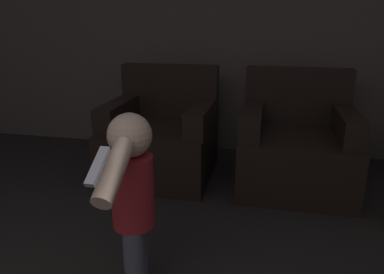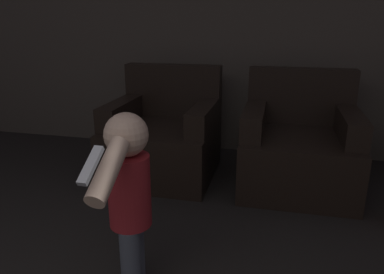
% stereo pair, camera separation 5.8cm
% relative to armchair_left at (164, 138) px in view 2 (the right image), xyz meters
% --- Properties ---
extents(wall_back, '(8.40, 0.05, 2.60)m').
position_rel_armchair_left_xyz_m(wall_back, '(0.15, 0.79, 0.97)').
color(wall_back, '#51493F').
rests_on(wall_back, ground_plane).
extents(armchair_left, '(0.89, 0.89, 0.93)m').
position_rel_armchair_left_xyz_m(armchair_left, '(0.00, 0.00, 0.00)').
color(armchair_left, black).
rests_on(armchair_left, ground_plane).
extents(armchair_right, '(0.89, 0.89, 0.93)m').
position_rel_armchair_left_xyz_m(armchair_right, '(1.14, -0.00, 0.00)').
color(armchair_right, black).
rests_on(armchair_right, ground_plane).
extents(person_toddler, '(0.21, 0.63, 0.93)m').
position_rel_armchair_left_xyz_m(person_toddler, '(0.30, -1.51, 0.22)').
color(person_toddler, '#474C56').
rests_on(person_toddler, ground_plane).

